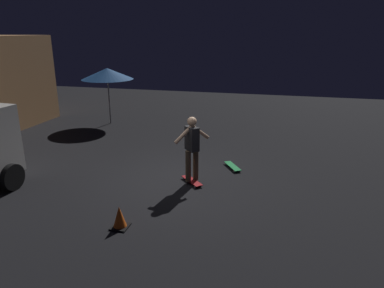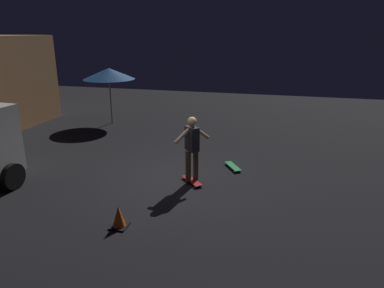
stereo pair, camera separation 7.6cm
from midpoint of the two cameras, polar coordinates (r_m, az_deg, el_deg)
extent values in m
plane|color=black|center=(9.28, -3.42, -5.98)|extent=(28.00, 28.00, 0.00)
cylinder|color=black|center=(9.75, -27.27, -4.75)|extent=(0.67, 0.26, 0.66)
cylinder|color=slate|center=(15.23, -13.37, 7.31)|extent=(0.05, 0.05, 2.20)
cone|color=#1E4C8C|center=(15.10, -13.63, 10.94)|extent=(2.10, 2.10, 0.45)
cube|color=#AD1E23|center=(9.14, -0.24, -5.91)|extent=(0.70, 0.69, 0.02)
sphere|color=silver|center=(9.36, -1.60, -5.57)|extent=(0.05, 0.05, 0.05)
sphere|color=silver|center=(9.44, -0.69, -5.37)|extent=(0.05, 0.05, 0.05)
sphere|color=silver|center=(8.88, 0.24, -6.90)|extent=(0.05, 0.05, 0.05)
sphere|color=silver|center=(8.96, 1.19, -6.68)|extent=(0.05, 0.05, 0.05)
cube|color=green|center=(10.16, 6.34, -3.55)|extent=(0.77, 0.58, 0.02)
sphere|color=silver|center=(9.95, 7.47, -4.27)|extent=(0.05, 0.05, 0.05)
sphere|color=silver|center=(9.88, 6.58, -4.39)|extent=(0.05, 0.05, 0.05)
sphere|color=silver|center=(10.46, 6.10, -3.11)|extent=(0.05, 0.05, 0.05)
sphere|color=silver|center=(10.40, 5.24, -3.21)|extent=(0.05, 0.05, 0.05)
cylinder|color=brown|center=(8.93, -0.86, -3.59)|extent=(0.14, 0.14, 0.82)
cylinder|color=brown|center=(9.04, 0.37, -3.34)|extent=(0.14, 0.14, 0.82)
cube|color=#262628|center=(8.75, -0.25, 0.87)|extent=(0.43, 0.42, 0.60)
sphere|color=tan|center=(8.64, -0.25, 3.64)|extent=(0.23, 0.23, 0.23)
cylinder|color=tan|center=(8.61, -1.53, 1.62)|extent=(0.44, 0.45, 0.46)
cylinder|color=tan|center=(8.82, 1.00, 2.01)|extent=(0.44, 0.45, 0.46)
cube|color=black|center=(7.38, -11.79, -12.89)|extent=(0.34, 0.34, 0.03)
cone|color=#EA5914|center=(7.27, -11.89, -11.43)|extent=(0.28, 0.28, 0.46)
camera|label=1|loc=(0.04, -90.25, -0.08)|focal=33.12mm
camera|label=2|loc=(0.04, 89.75, 0.08)|focal=33.12mm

